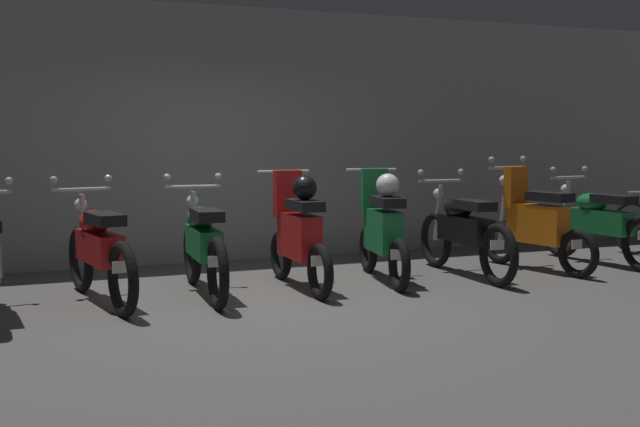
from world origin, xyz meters
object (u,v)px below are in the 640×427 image
Objects in this scene: motorbike_slot_5 at (298,233)px; motorbike_slot_7 at (464,231)px; motorbike_slot_6 at (382,228)px; motorbike_slot_9 at (599,223)px; motorbike_slot_4 at (203,244)px; motorbike_slot_3 at (99,250)px; motorbike_slot_8 at (535,224)px.

motorbike_slot_7 is at bearing 0.12° from motorbike_slot_5.
motorbike_slot_6 is 2.88m from motorbike_slot_9.
motorbike_slot_5 is (0.96, -0.03, 0.07)m from motorbike_slot_4.
motorbike_slot_3 is 4.81m from motorbike_slot_8.
motorbike_slot_9 is at bearing 0.55° from motorbike_slot_3.
motorbike_slot_4 and motorbike_slot_7 have the same top height.
motorbike_slot_3 is 0.99× the size of motorbike_slot_7.
motorbike_slot_3 is 1.16× the size of motorbike_slot_6.
motorbike_slot_9 is at bearing 1.23° from motorbike_slot_5.
motorbike_slot_6 reaches higher than motorbike_slot_4.
motorbike_slot_7 is (2.89, -0.02, 0.00)m from motorbike_slot_4.
motorbike_slot_9 is (2.88, 0.02, -0.07)m from motorbike_slot_6.
motorbike_slot_8 is at bearing -176.86° from motorbike_slot_9.
motorbike_slot_9 is at bearing 0.31° from motorbike_slot_6.
motorbike_slot_3 is at bearing -179.20° from motorbike_slot_6.
motorbike_slot_3 is 1.16× the size of motorbike_slot_8.
motorbike_slot_9 is (1.92, 0.08, 0.00)m from motorbike_slot_7.
motorbike_slot_8 is (2.88, 0.03, -0.04)m from motorbike_slot_5.
motorbike_slot_5 and motorbike_slot_6 have the same top height.
motorbike_slot_8 is at bearing 0.58° from motorbike_slot_5.
motorbike_slot_7 is (0.96, -0.06, -0.07)m from motorbike_slot_6.
motorbike_slot_8 is 0.85× the size of motorbike_slot_9.
motorbike_slot_9 is (3.85, 0.08, -0.07)m from motorbike_slot_5.
motorbike_slot_6 reaches higher than motorbike_slot_7.
motorbike_slot_4 is at bearing -179.97° from motorbike_slot_8.
motorbike_slot_6 is at bearing 176.25° from motorbike_slot_7.
motorbike_slot_3 is 0.99× the size of motorbike_slot_4.
motorbike_slot_3 is 1.93m from motorbike_slot_5.
motorbike_slot_5 is (1.93, -0.03, 0.07)m from motorbike_slot_3.
motorbike_slot_3 and motorbike_slot_4 have the same top height.
motorbike_slot_5 is 1.93m from motorbike_slot_7.
motorbike_slot_4 is (0.97, 0.00, 0.00)m from motorbike_slot_3.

